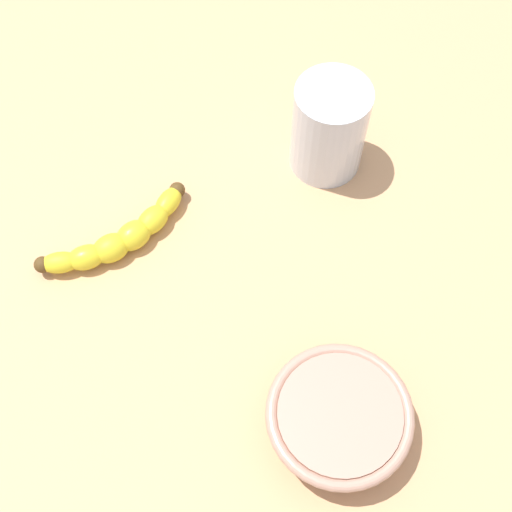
{
  "coord_description": "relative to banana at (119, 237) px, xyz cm",
  "views": [
    {
      "loc": [
        -17.07,
        31.74,
        71.76
      ],
      "look_at": [
        -4.91,
        -1.16,
        5.0
      ],
      "focal_mm": 47.62,
      "sensor_mm": 36.0,
      "label": 1
    }
  ],
  "objects": [
    {
      "name": "wooden_tabletop",
      "position": [
        -10.54,
        -1.8,
        -3.12
      ],
      "size": [
        120.0,
        120.0,
        3.0
      ],
      "primitive_type": "cube",
      "color": "tan",
      "rests_on": "ground"
    },
    {
      "name": "ceramic_bowl",
      "position": [
        -29.32,
        11.62,
        1.57
      ],
      "size": [
        14.22,
        14.22,
        5.38
      ],
      "color": "tan",
      "rests_on": "wooden_tabletop"
    },
    {
      "name": "smoothie_glass",
      "position": [
        -18.34,
        -19.57,
        4.36
      ],
      "size": [
        8.73,
        8.73,
        12.17
      ],
      "color": "silver",
      "rests_on": "wooden_tabletop"
    },
    {
      "name": "banana",
      "position": [
        0.0,
        0.0,
        0.0
      ],
      "size": [
        12.3,
        16.4,
        3.23
      ],
      "rotation": [
        0.0,
        0.0,
        4.1
      ],
      "color": "yellow",
      "rests_on": "wooden_tabletop"
    }
  ]
}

